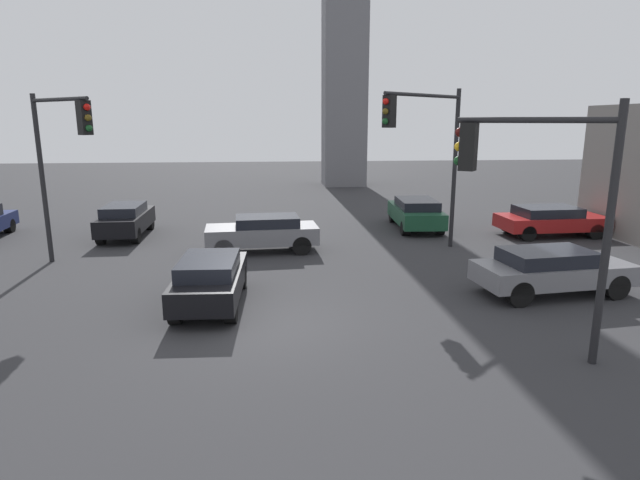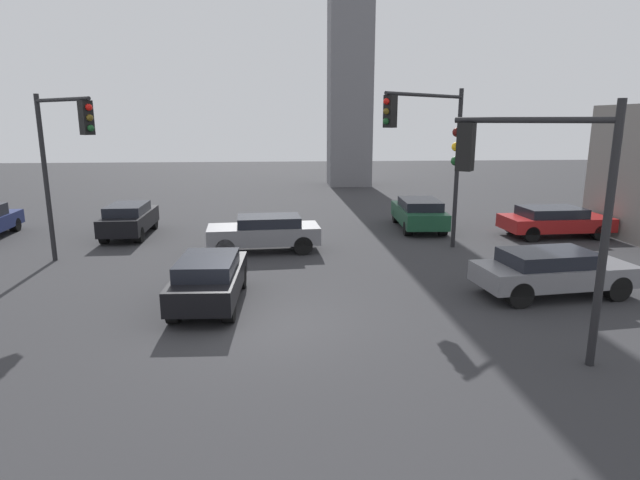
% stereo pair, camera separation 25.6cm
% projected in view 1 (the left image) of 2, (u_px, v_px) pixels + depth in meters
% --- Properties ---
extents(ground_plane, '(101.93, 101.93, 0.00)m').
position_uv_depth(ground_plane, '(266.00, 324.00, 12.62)').
color(ground_plane, '#2D2D30').
extents(traffic_light_1, '(3.48, 2.90, 5.92)m').
position_uv_depth(traffic_light_1, '(427.00, 137.00, 18.10)').
color(traffic_light_1, black).
rests_on(traffic_light_1, ground_plane).
extents(traffic_light_2, '(2.53, 2.26, 5.64)m').
position_uv_depth(traffic_light_2, '(61.00, 146.00, 16.48)').
color(traffic_light_2, black).
rests_on(traffic_light_2, ground_plane).
extents(traffic_light_3, '(2.58, 1.92, 5.18)m').
position_uv_depth(traffic_light_3, '(535.00, 181.00, 10.48)').
color(traffic_light_3, black).
rests_on(traffic_light_3, ground_plane).
extents(car_0, '(4.45, 2.19, 1.29)m').
position_uv_depth(car_0, '(552.00, 270.00, 14.62)').
color(car_0, slate).
rests_on(car_0, ground_plane).
extents(car_1, '(1.74, 3.96, 1.33)m').
position_uv_depth(car_1, '(210.00, 279.00, 13.76)').
color(car_1, black).
rests_on(car_1, ground_plane).
extents(car_5, '(4.20, 1.94, 1.34)m').
position_uv_depth(car_5, '(263.00, 232.00, 19.41)').
color(car_5, slate).
rests_on(car_5, ground_plane).
extents(car_6, '(2.03, 4.38, 1.36)m').
position_uv_depth(car_6, '(416.00, 213.00, 23.58)').
color(car_6, '#19472D').
rests_on(car_6, ground_plane).
extents(car_7, '(4.39, 2.09, 1.25)m').
position_uv_depth(car_7, '(550.00, 220.00, 22.11)').
color(car_7, maroon).
rests_on(car_7, ground_plane).
extents(car_8, '(1.71, 4.05, 1.39)m').
position_uv_depth(car_8, '(126.00, 219.00, 21.87)').
color(car_8, black).
rests_on(car_8, ground_plane).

